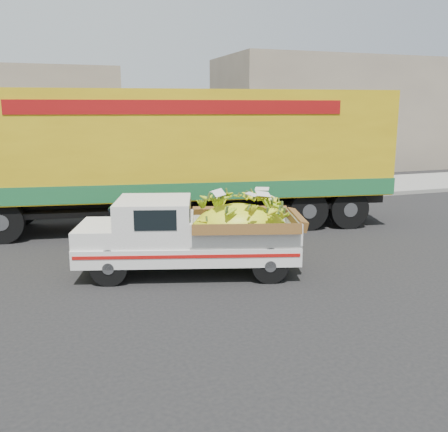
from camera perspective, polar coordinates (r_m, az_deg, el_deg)
name	(u,v)px	position (r m, az deg, el deg)	size (l,w,h in m)	color
ground	(157,271)	(10.55, -7.62, -6.24)	(100.00, 100.00, 0.00)	black
curb	(117,211)	(16.45, -12.08, 0.55)	(60.00, 0.25, 0.15)	gray
sidewalk	(110,200)	(18.50, -12.94, 1.77)	(60.00, 4.00, 0.14)	gray
building_right	(343,114)	(29.68, 13.47, 11.24)	(14.00, 6.00, 6.00)	gray
pickup_truck	(205,233)	(10.16, -2.16, -2.00)	(4.67, 2.79, 1.54)	black
semi_trailer	(178,152)	(14.03, -5.24, 7.25)	(12.07, 4.40, 3.80)	black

